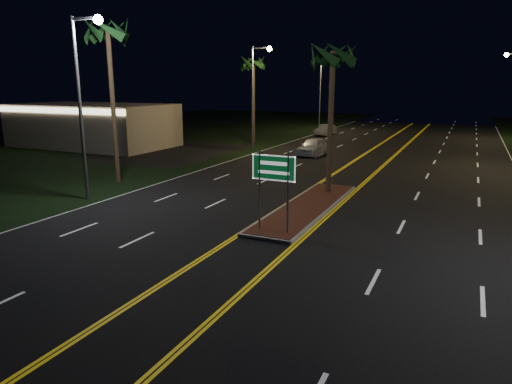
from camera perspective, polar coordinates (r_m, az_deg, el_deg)
The scene contains 13 objects.
ground at distance 15.89m, azimuth -1.82°, elevation -8.26°, with size 120.00×120.00×0.00m, color black.
grass_left at distance 53.27m, azimuth -18.85°, elevation 6.36°, with size 40.00×110.00×0.01m, color black.
median_island at distance 22.02m, azimuth 6.42°, elevation -1.91°, with size 2.25×10.25×0.17m.
highway_sign at distance 17.66m, azimuth 2.22°, elevation 2.08°, with size 1.80×0.08×3.20m.
commercial_building at distance 46.73m, azimuth -19.69°, elevation 7.88°, with size 15.00×8.12×4.00m.
streetlight_left_near at distance 24.38m, azimuth -20.69°, elevation 12.07°, with size 1.91×0.44×9.00m.
streetlight_left_mid at distance 41.00m, azimuth 0.06°, elevation 13.10°, with size 1.91×0.44×9.00m.
streetlight_left_far at distance 59.73m, azimuth 8.40°, elevation 13.05°, with size 1.91×0.44×9.00m.
palm_median at distance 24.64m, azimuth 9.61°, elevation 16.50°, with size 2.40×2.40×8.30m.
palm_left_near at distance 28.72m, azimuth -18.04°, elevation 18.40°, with size 2.40×2.40×9.80m.
palm_left_far at distance 45.59m, azimuth -0.32°, elevation 15.75°, with size 2.40×2.40×8.80m.
car_near at distance 38.77m, azimuth 7.14°, elevation 5.86°, with size 2.20×5.12×1.71m, color silver.
car_far at distance 54.18m, azimuth 8.69°, elevation 7.80°, with size 1.87×4.37×1.46m, color #B6B9C1.
Camera 1 is at (6.70, -13.17, 5.86)m, focal length 32.00 mm.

